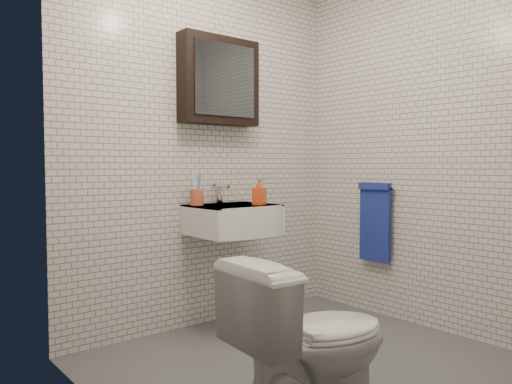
# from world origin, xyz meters

# --- Properties ---
(ground) EXTENTS (2.20, 2.00, 0.01)m
(ground) POSITION_xyz_m (0.00, 0.00, 0.01)
(ground) COLOR #4C4E53
(ground) RESTS_ON ground
(room_shell) EXTENTS (2.22, 2.02, 2.51)m
(room_shell) POSITION_xyz_m (0.00, 0.00, 1.47)
(room_shell) COLOR silver
(room_shell) RESTS_ON ground
(washbasin) EXTENTS (0.55, 0.50, 0.20)m
(washbasin) POSITION_xyz_m (0.05, 0.73, 0.76)
(washbasin) COLOR white
(washbasin) RESTS_ON room_shell
(faucet) EXTENTS (0.06, 0.20, 0.15)m
(faucet) POSITION_xyz_m (0.05, 0.93, 0.92)
(faucet) COLOR silver
(faucet) RESTS_ON washbasin
(mirror_cabinet) EXTENTS (0.60, 0.15, 0.60)m
(mirror_cabinet) POSITION_xyz_m (0.05, 0.93, 1.70)
(mirror_cabinet) COLOR black
(mirror_cabinet) RESTS_ON room_shell
(towel_rail) EXTENTS (0.09, 0.30, 0.58)m
(towel_rail) POSITION_xyz_m (1.04, 0.35, 0.72)
(towel_rail) COLOR silver
(towel_rail) RESTS_ON room_shell
(toothbrush_cup) EXTENTS (0.11, 0.11, 0.24)m
(toothbrush_cup) POSITION_xyz_m (-0.16, 0.89, 0.91)
(toothbrush_cup) COLOR #D05534
(toothbrush_cup) RESTS_ON washbasin
(soap_bottle) EXTENTS (0.11, 0.11, 0.17)m
(soap_bottle) POSITION_xyz_m (0.18, 0.64, 0.94)
(soap_bottle) COLOR orange
(soap_bottle) RESTS_ON washbasin
(toilet) EXTENTS (0.76, 0.47, 0.74)m
(toilet) POSITION_xyz_m (-0.47, -0.48, 0.37)
(toilet) COLOR white
(toilet) RESTS_ON ground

